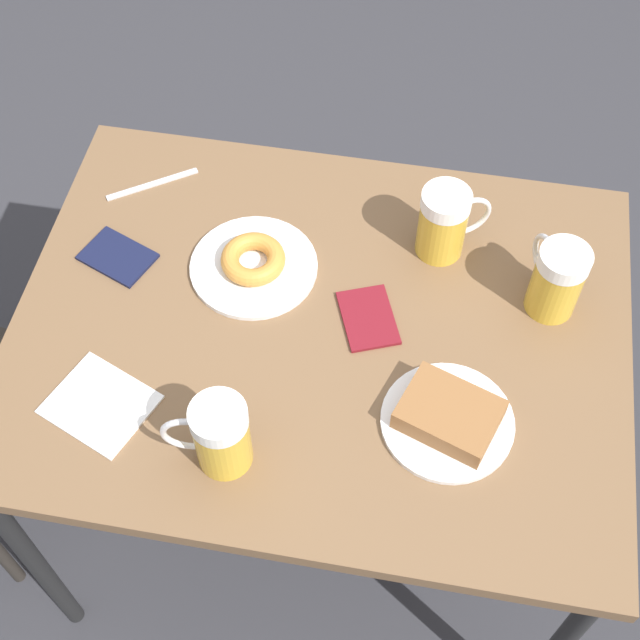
{
  "coord_description": "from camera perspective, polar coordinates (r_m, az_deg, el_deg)",
  "views": [
    {
      "loc": [
        -0.84,
        -0.15,
        2.03
      ],
      "look_at": [
        0.0,
        0.0,
        0.77
      ],
      "focal_mm": 50.0,
      "sensor_mm": 36.0,
      "label": 1
    }
  ],
  "objects": [
    {
      "name": "ground_plane",
      "position": [
        2.2,
        0.0,
        -11.36
      ],
      "size": [
        8.0,
        8.0,
        0.0
      ],
      "primitive_type": "plane",
      "color": "#333338"
    },
    {
      "name": "table",
      "position": [
        1.59,
        0.0,
        -1.66
      ],
      "size": [
        0.82,
        1.06,
        0.75
      ],
      "color": "brown",
      "rests_on": "ground_plane"
    },
    {
      "name": "plate_with_cake",
      "position": [
        1.44,
        8.22,
        -6.17
      ],
      "size": [
        0.22,
        0.22,
        0.05
      ],
      "color": "white",
      "rests_on": "table"
    },
    {
      "name": "plate_with_donut",
      "position": [
        1.61,
        -4.28,
        3.64
      ],
      "size": [
        0.23,
        0.23,
        0.04
      ],
      "color": "white",
      "rests_on": "table"
    },
    {
      "name": "beer_mug_left",
      "position": [
        1.36,
        -6.45,
        -7.33
      ],
      "size": [
        0.09,
        0.14,
        0.14
      ],
      "color": "gold",
      "rests_on": "table"
    },
    {
      "name": "beer_mug_center",
      "position": [
        1.56,
        14.9,
        2.55
      ],
      "size": [
        0.13,
        0.09,
        0.14
      ],
      "color": "gold",
      "rests_on": "table"
    },
    {
      "name": "beer_mug_right",
      "position": [
        1.6,
        7.97,
        6.22
      ],
      "size": [
        0.09,
        0.13,
        0.14
      ],
      "color": "gold",
      "rests_on": "table"
    },
    {
      "name": "napkin_folded",
      "position": [
        1.5,
        -13.9,
        -5.26
      ],
      "size": [
        0.19,
        0.2,
        0.0
      ],
      "rotation": [
        0.0,
        0.0,
        1.18
      ],
      "color": "white",
      "rests_on": "table"
    },
    {
      "name": "fork",
      "position": [
        1.77,
        -10.67,
        8.54
      ],
      "size": [
        0.11,
        0.16,
        0.0
      ],
      "rotation": [
        0.0,
        0.0,
        0.59
      ],
      "color": "silver",
      "rests_on": "table"
    },
    {
      "name": "passport_near_edge",
      "position": [
        1.67,
        -12.82,
        3.97
      ],
      "size": [
        0.13,
        0.15,
        0.01
      ],
      "rotation": [
        0.0,
        0.0,
        5.9
      ],
      "color": "#141938",
      "rests_on": "table"
    },
    {
      "name": "passport_far_edge",
      "position": [
        1.55,
        3.1,
        0.13
      ],
      "size": [
        0.15,
        0.13,
        0.01
      ],
      "rotation": [
        0.0,
        0.0,
        5.09
      ],
      "color": "maroon",
      "rests_on": "table"
    }
  ]
}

